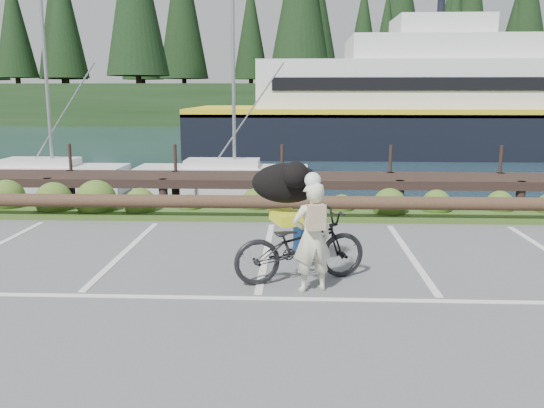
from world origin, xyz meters
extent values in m
plane|color=#565558|center=(0.00, 0.00, 0.00)|extent=(72.00, 72.00, 0.00)
plane|color=#182D3A|center=(0.00, 48.00, -1.20)|extent=(160.00, 160.00, 0.00)
cube|color=#3D5B21|center=(0.00, 5.30, 0.05)|extent=(34.00, 1.60, 0.10)
imported|color=black|center=(0.61, 0.44, 0.55)|extent=(2.24, 1.40, 1.11)
imported|color=beige|center=(0.77, -0.02, 0.82)|extent=(0.69, 0.57, 1.63)
ellipsoid|color=black|center=(0.38, 1.08, 1.44)|extent=(0.90, 1.25, 0.65)
camera|label=1|loc=(0.54, -8.16, 2.88)|focal=38.00mm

